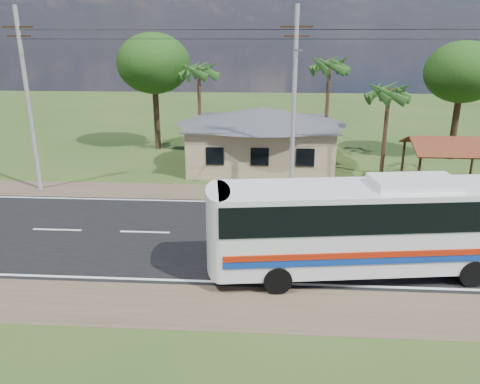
% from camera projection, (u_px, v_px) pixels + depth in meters
% --- Properties ---
extents(ground, '(120.00, 120.00, 0.00)m').
position_uv_depth(ground, '(235.00, 235.00, 23.08)').
color(ground, '#264317').
rests_on(ground, ground).
extents(road, '(120.00, 16.00, 0.03)m').
position_uv_depth(road, '(235.00, 235.00, 23.08)').
color(road, black).
rests_on(road, ground).
extents(house, '(12.40, 10.00, 5.00)m').
position_uv_depth(house, '(261.00, 131.00, 34.47)').
color(house, tan).
rests_on(house, ground).
extents(waiting_shed, '(5.20, 4.48, 3.35)m').
position_uv_depth(waiting_shed, '(450.00, 146.00, 29.45)').
color(waiting_shed, '#341F13').
rests_on(waiting_shed, ground).
extents(concrete_barrier, '(7.00, 0.30, 0.90)m').
position_uv_depth(concrete_barrier, '(445.00, 195.00, 27.50)').
color(concrete_barrier, '#9E9E99').
rests_on(concrete_barrier, ground).
extents(utility_poles, '(32.80, 2.22, 11.00)m').
position_uv_depth(utility_poles, '(288.00, 100.00, 27.21)').
color(utility_poles, '#9E9E99').
rests_on(utility_poles, ground).
extents(palm_near, '(2.80, 2.80, 6.70)m').
position_uv_depth(palm_near, '(389.00, 93.00, 31.08)').
color(palm_near, '#47301E').
rests_on(palm_near, ground).
extents(palm_mid, '(2.80, 2.80, 8.20)m').
position_uv_depth(palm_mid, '(329.00, 66.00, 35.09)').
color(palm_mid, '#47301E').
rests_on(palm_mid, ground).
extents(palm_far, '(2.80, 2.80, 7.70)m').
position_uv_depth(palm_far, '(199.00, 71.00, 36.33)').
color(palm_far, '#47301E').
rests_on(palm_far, ground).
extents(tree_behind_house, '(6.00, 6.00, 9.61)m').
position_uv_depth(tree_behind_house, '(154.00, 64.00, 38.32)').
color(tree_behind_house, '#47301E').
rests_on(tree_behind_house, ground).
extents(tree_behind_shed, '(5.60, 5.60, 9.02)m').
position_uv_depth(tree_behind_shed, '(462.00, 73.00, 35.10)').
color(tree_behind_shed, '#47301E').
rests_on(tree_behind_shed, ground).
extents(coach_bus, '(13.44, 4.53, 4.10)m').
position_uv_depth(coach_bus, '(383.00, 220.00, 18.64)').
color(coach_bus, silver).
rests_on(coach_bus, ground).
extents(motorcycle, '(1.88, 1.04, 0.94)m').
position_uv_depth(motorcycle, '(240.00, 194.00, 27.56)').
color(motorcycle, black).
rests_on(motorcycle, ground).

